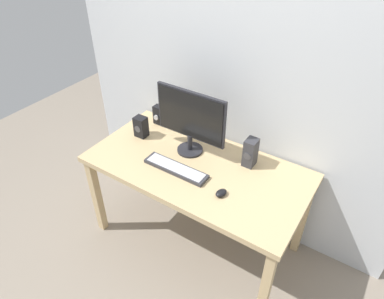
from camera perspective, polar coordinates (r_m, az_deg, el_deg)
The scene contains 9 objects.
ground_plane at distance 2.89m, azimuth 0.68°, elevation -14.32°, with size 6.00×6.00×0.00m, color gray.
wall_back at distance 2.30m, azimuth 6.99°, elevation 17.62°, with size 2.63×0.04×3.00m, color silver.
desk at distance 2.40m, azimuth 0.79°, elevation -4.15°, with size 1.52×0.77×0.76m.
monitor at distance 2.33m, azimuth -0.25°, elevation 5.10°, with size 0.53×0.18×0.47m.
keyboard_primary at distance 2.30m, azimuth -2.70°, elevation -3.18°, with size 0.46×0.11×0.03m.
mouse at distance 2.13m, azimuth 4.88°, elevation -7.22°, with size 0.06×0.08×0.04m, color black.
speaker_right at distance 2.33m, azimuth 9.70°, elevation -0.48°, with size 0.08×0.10×0.20m.
speaker_left at distance 2.61m, azimuth -8.50°, elevation 3.76°, with size 0.09×0.08×0.16m.
audio_controller at distance 2.75m, azimuth -5.57°, elevation 5.76°, with size 0.08×0.07×0.15m.
Camera 1 is at (0.96, -1.52, 2.26)m, focal length 32.04 mm.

